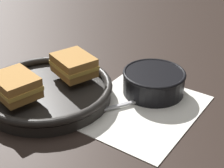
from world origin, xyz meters
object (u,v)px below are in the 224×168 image
at_px(soup_bowl, 154,81).
at_px(skillet, 48,91).
at_px(sandwich_near_right, 15,85).
at_px(sandwich_near_left, 74,65).
at_px(spoon, 151,97).

height_order(soup_bowl, skillet, soup_bowl).
distance_m(soup_bowl, sandwich_near_right, 0.32).
relative_size(sandwich_near_left, sandwich_near_right, 1.06).
bearing_deg(spoon, sandwich_near_right, 163.57).
relative_size(spoon, sandwich_near_right, 1.56).
height_order(skillet, sandwich_near_right, sandwich_near_right).
bearing_deg(skillet, soup_bowl, -40.48).
xyz_separation_m(sandwich_near_left, sandwich_near_right, (-0.15, 0.02, 0.00)).
distance_m(soup_bowl, skillet, 0.25).
xyz_separation_m(soup_bowl, skillet, (-0.19, 0.16, -0.01)).
xyz_separation_m(soup_bowl, sandwich_near_left, (-0.12, 0.15, 0.03)).
distance_m(spoon, sandwich_near_right, 0.31).
relative_size(soup_bowl, skillet, 0.50).
bearing_deg(sandwich_near_right, spoon, -38.89).
height_order(soup_bowl, sandwich_near_left, sandwich_near_left).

